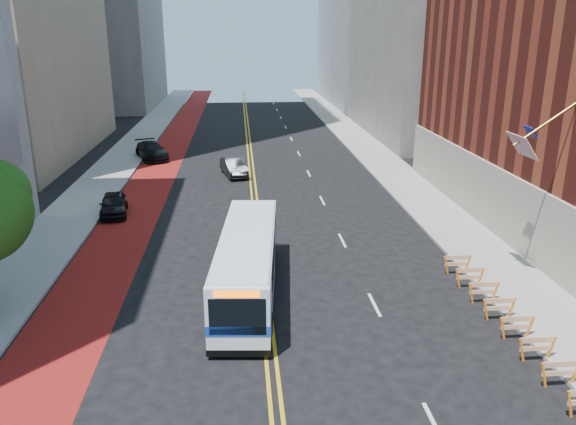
# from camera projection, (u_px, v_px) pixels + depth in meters

# --- Properties ---
(ground) EXTENTS (160.00, 160.00, 0.00)m
(ground) POSITION_uv_depth(u_px,v_px,m) (275.00, 394.00, 18.68)
(ground) COLOR black
(ground) RESTS_ON ground
(sidewalk_left) EXTENTS (4.00, 140.00, 0.15)m
(sidewalk_left) POSITION_uv_depth(u_px,v_px,m) (106.00, 177.00, 46.10)
(sidewalk_left) COLOR gray
(sidewalk_left) RESTS_ON ground
(sidewalk_right) EXTENTS (4.00, 140.00, 0.15)m
(sidewalk_right) POSITION_uv_depth(u_px,v_px,m) (392.00, 171.00, 48.07)
(sidewalk_right) COLOR gray
(sidewalk_right) RESTS_ON ground
(bus_lane_paint) EXTENTS (3.60, 140.00, 0.01)m
(bus_lane_paint) POSITION_uv_depth(u_px,v_px,m) (154.00, 177.00, 46.44)
(bus_lane_paint) COLOR maroon
(bus_lane_paint) RESTS_ON ground
(center_line_inner) EXTENTS (0.14, 140.00, 0.01)m
(center_line_inner) POSITION_uv_depth(u_px,v_px,m) (250.00, 175.00, 47.09)
(center_line_inner) COLOR gold
(center_line_inner) RESTS_ON ground
(center_line_outer) EXTENTS (0.14, 140.00, 0.01)m
(center_line_outer) POSITION_uv_depth(u_px,v_px,m) (254.00, 174.00, 47.12)
(center_line_outer) COLOR gold
(center_line_outer) RESTS_ON ground
(lane_dashes) EXTENTS (0.14, 98.20, 0.01)m
(lane_dashes) POSITION_uv_depth(u_px,v_px,m) (299.00, 154.00, 55.08)
(lane_dashes) COLOR silver
(lane_dashes) RESTS_ON ground
(construction_barriers) EXTENTS (1.42, 10.91, 1.00)m
(construction_barriers) POSITION_uv_depth(u_px,v_px,m) (508.00, 314.00, 22.51)
(construction_barriers) COLOR orange
(construction_barriers) RESTS_ON ground
(transit_bus) EXTENTS (3.29, 11.01, 2.98)m
(transit_bus) POSITION_uv_depth(u_px,v_px,m) (248.00, 262.00, 25.32)
(transit_bus) COLOR silver
(transit_bus) RESTS_ON ground
(car_a) EXTENTS (2.26, 4.34, 1.41)m
(car_a) POSITION_uv_depth(u_px,v_px,m) (114.00, 204.00, 36.72)
(car_a) COLOR black
(car_a) RESTS_ON ground
(car_b) EXTENTS (2.53, 4.66, 1.46)m
(car_b) POSITION_uv_depth(u_px,v_px,m) (234.00, 167.00, 46.60)
(car_b) COLOR black
(car_b) RESTS_ON ground
(car_c) EXTENTS (4.04, 5.84, 1.57)m
(car_c) POSITION_uv_depth(u_px,v_px,m) (151.00, 151.00, 52.61)
(car_c) COLOR black
(car_c) RESTS_ON ground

